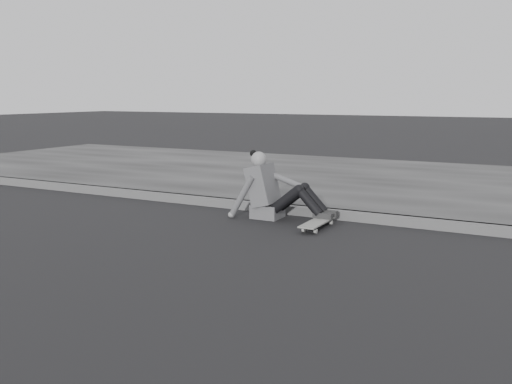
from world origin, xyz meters
TOP-DOWN VIEW (x-y plane):
  - ground at (0.00, 0.00)m, footprint 80.00×80.00m
  - curb at (0.00, 2.58)m, footprint 24.00×0.16m
  - skateboard at (-1.99, 1.97)m, footprint 0.20×0.78m
  - seated_woman at (-2.72, 2.22)m, footprint 1.38×0.46m

SIDE VIEW (x-z plane):
  - ground at x=0.00m, z-range 0.00..0.00m
  - curb at x=0.00m, z-range 0.00..0.12m
  - skateboard at x=-1.99m, z-range 0.03..0.12m
  - seated_woman at x=-2.72m, z-range -0.08..0.80m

